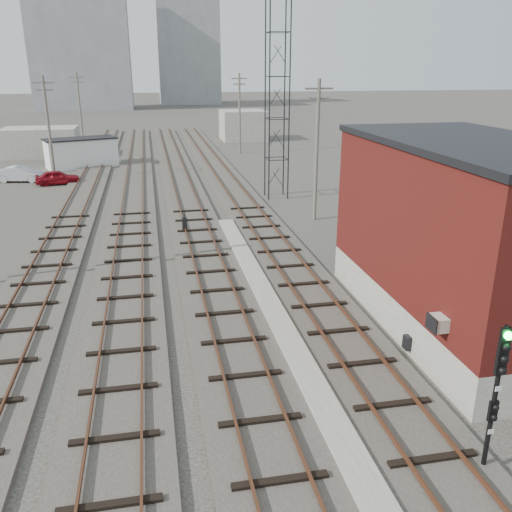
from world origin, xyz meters
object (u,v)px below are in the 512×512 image
object	(u,v)px
signal_mast	(497,389)
switch_stand	(185,225)
car_red	(57,177)
car_silver	(21,174)
site_trailer	(81,152)
car_grey	(68,155)

from	to	relation	value
signal_mast	switch_stand	size ratio (longest dim) A/B	3.40
car_red	car_silver	world-z (taller)	car_silver
signal_mast	site_trailer	distance (m)	49.78
switch_stand	car_red	distance (m)	19.54
site_trailer	car_grey	xyz separation A→B (m)	(-1.87, 3.85, -0.80)
signal_mast	car_red	xyz separation A→B (m)	(-15.72, 39.12, -1.78)
signal_mast	car_red	distance (m)	42.20
switch_stand	car_grey	world-z (taller)	car_grey
car_red	car_grey	distance (m)	12.37
signal_mast	car_grey	world-z (taller)	signal_mast
site_trailer	car_grey	world-z (taller)	site_trailer
site_trailer	signal_mast	bearing A→B (deg)	-93.01
switch_stand	car_red	size ratio (longest dim) A/B	0.33
site_trailer	car_grey	size ratio (longest dim) A/B	1.62
signal_mast	site_trailer	size ratio (longest dim) A/B	0.54
site_trailer	car_silver	xyz separation A→B (m)	(-4.58, -6.66, -0.79)
car_red	car_silver	size ratio (longest dim) A/B	0.87
car_red	car_grey	size ratio (longest dim) A/B	0.78
site_trailer	car_red	distance (m)	8.63
car_silver	car_grey	distance (m)	10.86
switch_stand	car_silver	xyz separation A→B (m)	(-13.12, 18.76, 0.13)
switch_stand	car_grey	xyz separation A→B (m)	(-10.41, 29.27, 0.11)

